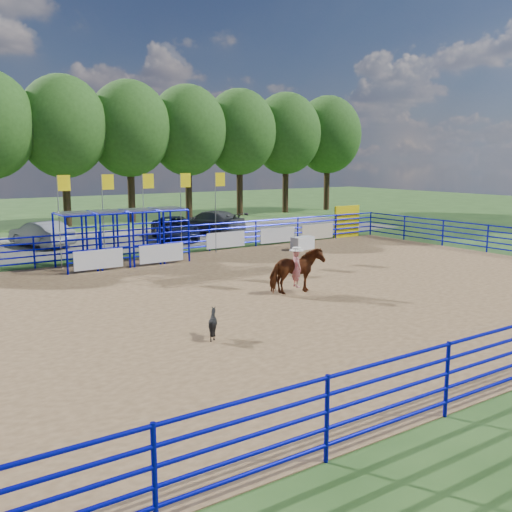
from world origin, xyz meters
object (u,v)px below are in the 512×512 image
Objects in this scene: car_b at (41,234)px; car_d at (210,222)px; announcer_table at (303,243)px; car_c at (175,228)px; calf at (213,323)px; horse_and_rider at (296,269)px.

car_d is (10.88, -0.02, 0.03)m from car_b.
car_c is (-4.10, 7.41, 0.34)m from announcer_table.
car_c is at bearing 7.62° from car_d.
car_b is (-11.64, 8.97, 0.37)m from announcer_table.
car_c is 3.68m from car_d.
car_d reaches higher than calf.
car_c reaches higher than calf.
calf reaches higher than announcer_table.
car_b is 7.70m from car_c.
car_c is at bearing 80.56° from horse_and_rider.
car_b reaches higher than announcer_table.
car_d is at bearing 161.12° from car_b.
calf is at bearing -137.26° from announcer_table.
horse_and_rider reaches higher than announcer_table.
car_d is (-0.76, 8.96, 0.40)m from announcer_table.
car_c is (7.71, 18.33, 0.29)m from calf.
car_d is (3.34, 1.54, 0.06)m from car_c.
horse_and_rider is 17.99m from car_d.
horse_and_rider is 0.46× the size of car_d.
horse_and_rider is 5.92m from calf.
announcer_table is at bearing -62.68° from calf.
announcer_table is 0.26× the size of car_c.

